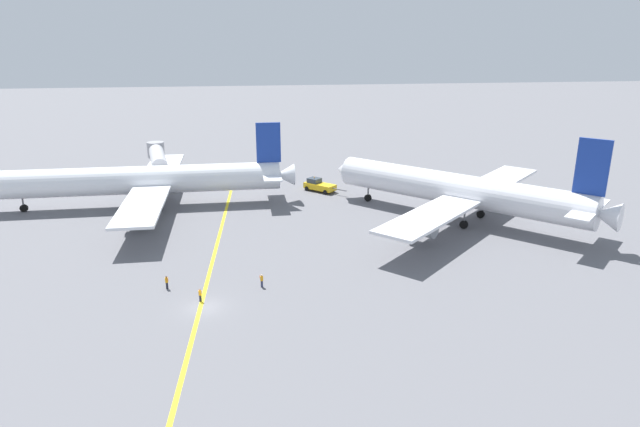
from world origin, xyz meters
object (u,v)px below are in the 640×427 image
at_px(airliner_at_gate_left, 143,181).
at_px(pushback_tug, 319,185).
at_px(ground_crew_ramp_agent_by_cones, 200,295).
at_px(jet_bridge, 157,156).
at_px(airliner_being_pushed, 460,190).
at_px(ground_crew_marshaller_foreground, 262,280).
at_px(ground_crew_wing_walker_right, 167,282).

height_order(airliner_at_gate_left, pushback_tug, airliner_at_gate_left).
bearing_deg(ground_crew_ramp_agent_by_cones, jet_bridge, 101.49).
height_order(airliner_being_pushed, ground_crew_ramp_agent_by_cones, airliner_being_pushed).
height_order(airliner_at_gate_left, jet_bridge, airliner_at_gate_left).
bearing_deg(jet_bridge, pushback_tug, -27.87).
distance_m(pushback_tug, ground_crew_marshaller_foreground, 44.58).
relative_size(ground_crew_marshaller_foreground, jet_bridge, 0.08).
bearing_deg(pushback_tug, ground_crew_ramp_agent_by_cones, -114.20).
xyz_separation_m(ground_crew_wing_walker_right, jet_bridge, (-8.57, 58.94, 3.60)).
bearing_deg(airliner_being_pushed, jet_bridge, 144.07).
xyz_separation_m(pushback_tug, ground_crew_ramp_agent_by_cones, (-20.38, -45.35, -0.36)).
height_order(airliner_being_pushed, ground_crew_wing_walker_right, airliner_being_pushed).
bearing_deg(ground_crew_marshaller_foreground, ground_crew_wing_walker_right, 174.11).
bearing_deg(jet_bridge, ground_crew_marshaller_foreground, -71.61).
height_order(airliner_at_gate_left, ground_crew_ramp_agent_by_cones, airliner_at_gate_left).
xyz_separation_m(pushback_tug, ground_crew_wing_walker_right, (-24.59, -41.41, -0.29)).
distance_m(airliner_at_gate_left, pushback_tug, 33.30).
bearing_deg(pushback_tug, jet_bridge, 152.13).
relative_size(ground_crew_wing_walker_right, jet_bridge, 0.08).
bearing_deg(pushback_tug, airliner_being_pushed, -46.23).
bearing_deg(ground_crew_ramp_agent_by_cones, ground_crew_wing_walker_right, 136.88).
distance_m(airliner_at_gate_left, ground_crew_wing_walker_right, 36.63).
distance_m(ground_crew_wing_walker_right, jet_bridge, 59.67).
relative_size(airliner_at_gate_left, ground_crew_wing_walker_right, 32.61).
bearing_deg(ground_crew_wing_walker_right, airliner_at_gate_left, 102.66).
bearing_deg(ground_crew_marshaller_foreground, airliner_being_pushed, 32.50).
bearing_deg(pushback_tug, ground_crew_wing_walker_right, -120.70).
height_order(airliner_at_gate_left, ground_crew_marshaller_foreground, airliner_at_gate_left).
xyz_separation_m(ground_crew_marshaller_foreground, jet_bridge, (-19.98, 60.12, 3.59)).
height_order(airliner_being_pushed, ground_crew_marshaller_foreground, airliner_being_pushed).
distance_m(airliner_being_pushed, ground_crew_ramp_agent_by_cones, 47.52).
relative_size(pushback_tug, ground_crew_ramp_agent_by_cones, 5.00).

